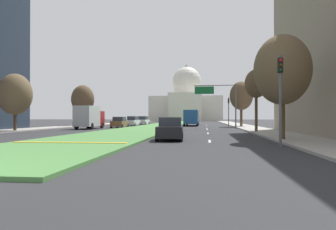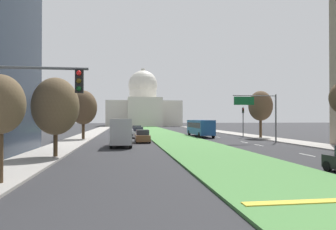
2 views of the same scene
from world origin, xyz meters
name	(u,v)px [view 1 (image 1 of 2)]	position (x,y,z in m)	size (l,w,h in m)	color
ground_plane	(171,124)	(0.00, 66.90, 0.00)	(294.38, 294.38, 0.00)	#2B2B2D
grass_median	(168,124)	(0.00, 60.21, 0.07)	(7.83, 120.43, 0.14)	#4C8442
median_curb_nose	(70,142)	(0.00, 10.39, 0.16)	(7.05, 0.50, 0.04)	gold
lane_dashes_right	(207,129)	(8.34, 38.16, 0.00)	(0.16, 51.31, 0.01)	silver
sidewalk_left	(91,125)	(-14.77, 53.52, 0.07)	(4.00, 120.43, 0.15)	#9E9991
sidewalk_right	(241,125)	(14.77, 53.52, 0.07)	(4.00, 120.43, 0.15)	#9E9991
capitol_building	(187,103)	(0.00, 133.02, 8.09)	(30.78, 28.09, 25.02)	beige
traffic_light_near_right	(280,88)	(12.27, 10.82, 3.31)	(0.28, 0.35, 5.20)	#515456
traffic_light_far_right	(229,108)	(12.27, 49.82, 3.31)	(0.28, 0.35, 5.20)	#515456
overhead_guide_sign	(220,96)	(10.15, 38.72, 4.67)	(6.13, 0.20, 6.50)	#515456
street_tree_right_near	(282,70)	(13.35, 14.96, 4.94)	(3.88, 3.88, 7.38)	#4C3823
street_tree_left_mid	(15,94)	(-13.39, 25.85, 4.24)	(3.76, 3.76, 6.60)	#4C3823
street_tree_right_mid	(256,84)	(13.54, 27.32, 5.23)	(2.47, 2.47, 6.84)	#4C3823
street_tree_left_far	(83,99)	(-14.01, 47.38, 4.88)	(4.11, 4.11, 7.48)	#4C3823
street_tree_right_far	(241,96)	(14.20, 47.20, 5.28)	(3.91, 3.91, 7.75)	#4C3823
sedan_lead_stopped	(170,129)	(5.51, 15.36, 0.78)	(2.09, 4.64, 1.65)	black
sedan_midblock	(120,123)	(-5.43, 41.18, 0.81)	(1.95, 4.55, 1.72)	brown
sedan_distant	(133,121)	(-5.57, 51.06, 0.85)	(1.99, 4.75, 1.83)	silver
sedan_far_horizon	(143,121)	(-5.44, 60.63, 0.86)	(2.04, 4.70, 1.85)	silver
sedan_very_far	(145,120)	(-8.02, 75.96, 0.78)	(2.17, 4.26, 1.65)	maroon
box_truck_delivery	(89,117)	(-8.19, 35.24, 1.68)	(2.40, 6.40, 3.20)	maroon
city_bus	(192,117)	(5.51, 53.02, 1.77)	(2.62, 11.00, 2.95)	#1E4C8C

